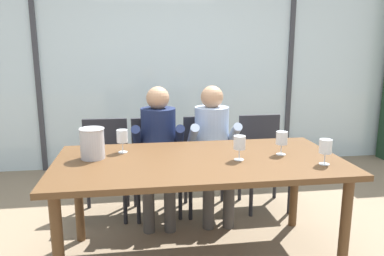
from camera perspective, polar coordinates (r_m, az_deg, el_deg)
name	(u,v)px	position (r m, az deg, el deg)	size (l,w,h in m)	color
ground	(183,204)	(3.87, -1.43, -11.51)	(14.00, 14.00, 0.00)	#847056
window_glass_panel	(169,68)	(4.89, -3.46, 9.19)	(7.23, 0.03, 2.60)	silver
window_mullion_left	(37,69)	(5.00, -22.55, 8.36)	(0.06, 0.06, 2.60)	#38383D
window_mullion_right	(290,67)	(5.27, 14.71, 9.03)	(0.06, 0.06, 2.60)	#38383D
hillside_vineyard	(156,75)	(8.57, -5.58, 8.01)	(13.23, 2.40, 1.87)	#568942
dining_table	(199,169)	(2.69, 1.09, -6.32)	(2.03, 1.01, 0.78)	brown
chair_near_curtain	(105,159)	(3.62, -13.11, -4.69)	(0.45, 0.45, 0.89)	#232328
chair_left_of_center	(155,158)	(3.61, -5.68, -4.50)	(0.47, 0.47, 0.89)	#232328
chair_center	(206,155)	(3.66, 2.15, -4.21)	(0.45, 0.45, 0.89)	#232328
chair_right_of_center	(262,153)	(3.79, 10.61, -3.82)	(0.44, 0.44, 0.89)	#232328
person_navy_polo	(159,144)	(3.41, -5.12, -2.44)	(0.48, 0.63, 1.21)	#192347
person_pale_blue_shirt	(213,142)	(3.47, 3.21, -2.14)	(0.47, 0.62, 1.21)	#9EB2D1
ice_bucket_primary	(92,143)	(2.74, -14.97, -2.20)	(0.18, 0.18, 0.22)	#B7B7BC
wine_glass_by_left_taster	(325,148)	(2.67, 19.69, -2.82)	(0.08, 0.08, 0.17)	silver
wine_glass_near_bucket	(122,137)	(2.85, -10.59, -1.39)	(0.08, 0.08, 0.17)	silver
wine_glass_center_pour	(282,139)	(2.82, 13.52, -1.65)	(0.08, 0.08, 0.17)	silver
wine_glass_by_right_taster	(239,144)	(2.63, 7.26, -2.39)	(0.08, 0.08, 0.17)	silver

